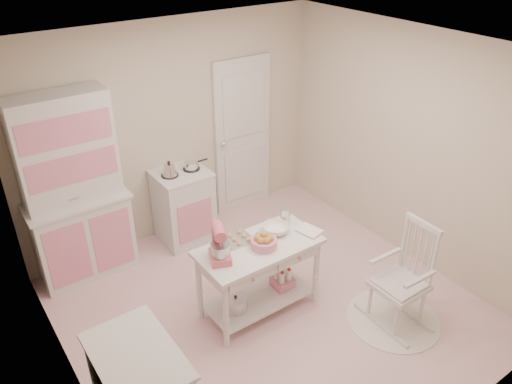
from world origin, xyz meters
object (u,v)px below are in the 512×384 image
Objects in this scene: hutch at (74,191)px; bread_basket at (264,243)px; rocking_chair at (401,276)px; work_table at (259,278)px; stand_mixer at (220,245)px; stove at (184,206)px.

bread_basket is at bearing -53.87° from hutch.
rocking_chair is 0.92× the size of work_table.
work_table is (1.20, -1.62, -0.64)m from hutch.
work_table is at bearing 19.00° from stand_mixer.
work_table is at bearing 139.97° from rocking_chair.
stand_mixer is (-1.42, 0.92, 0.42)m from rocking_chair.
rocking_chair is 4.40× the size of bread_basket.
stand_mixer reaches higher than bread_basket.
work_table is at bearing -53.49° from hutch.
stove reaches higher than bread_basket.
work_table is 0.45m from bread_basket.
stand_mixer reaches higher than rocking_chair.
rocking_chair is at bearing -40.96° from bread_basket.
hutch reaches higher than stand_mixer.
hutch is 3.38m from rocking_chair.
stove is 1.57m from work_table.
hutch is 1.73× the size of work_table.
work_table is 3.53× the size of stand_mixer.
rocking_chair reaches higher than stove.
stove is 2.71× the size of stand_mixer.
bread_basket is (0.02, -1.62, 0.39)m from stove.
hutch reaches higher than rocking_chair.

